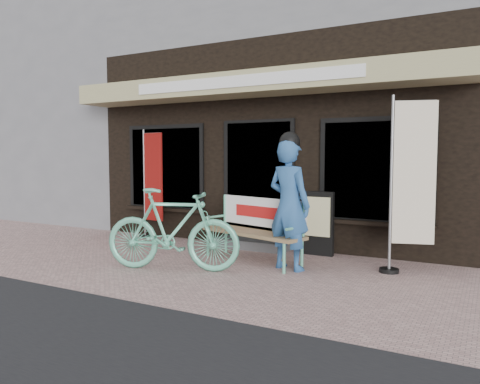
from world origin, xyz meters
The scene contains 9 objects.
ground centered at (0.00, 0.00, 0.00)m, with size 70.00×70.00×0.00m, color #BF9791.
storefront centered at (0.00, 4.96, 2.99)m, with size 7.00×6.77×6.00m.
neighbor_left_near centered at (-8.50, 5.50, 3.20)m, with size 10.00×7.00×6.40m, color slate.
bench centered at (0.50, 0.92, 0.56)m, with size 1.80×0.92×0.95m.
person centered at (1.12, 0.68, 0.94)m, with size 0.74×0.59×1.91m.
bicycle centered at (-0.27, -0.14, 0.57)m, with size 0.53×1.89×1.13m, color #62C19D.
nobori_red centered at (-2.11, 1.68, 1.07)m, with size 0.62×0.26×2.08m.
nobori_cream centered at (2.62, 1.22, 1.23)m, with size 0.70×0.34×2.38m.
menu_stand centered at (1.16, 1.76, 0.52)m, with size 0.51×0.12×1.02m.
Camera 1 is at (3.59, -5.29, 1.58)m, focal length 35.00 mm.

